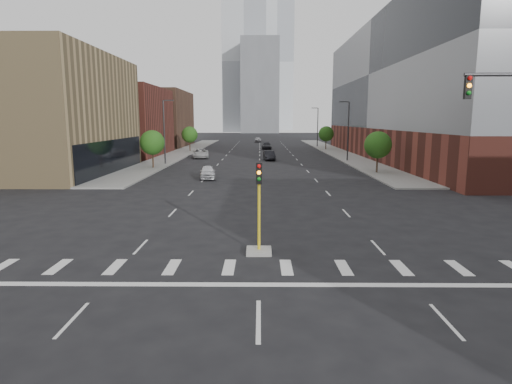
{
  "coord_description": "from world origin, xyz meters",
  "views": [
    {
      "loc": [
        0.04,
        -10.83,
        6.36
      ],
      "look_at": [
        -0.17,
        11.91,
        2.5
      ],
      "focal_mm": 30.0,
      "sensor_mm": 36.0,
      "label": 1
    }
  ],
  "objects_px": {
    "car_near_left": "(208,172)",
    "car_far_left": "(201,153)",
    "median_traffic_signal": "(259,234)",
    "car_deep_right": "(267,146)",
    "car_distant": "(258,140)",
    "car_mid_right": "(269,155)"
  },
  "relations": [
    {
      "from": "car_deep_right",
      "to": "car_mid_right",
      "type": "bearing_deg",
      "value": -90.37
    },
    {
      "from": "car_near_left",
      "to": "car_far_left",
      "type": "distance_m",
      "value": 25.71
    },
    {
      "from": "car_distant",
      "to": "car_far_left",
      "type": "bearing_deg",
      "value": -97.11
    },
    {
      "from": "median_traffic_signal",
      "to": "car_distant",
      "type": "xyz_separation_m",
      "value": [
        -0.54,
        102.15,
        -0.24
      ]
    },
    {
      "from": "median_traffic_signal",
      "to": "car_mid_right",
      "type": "height_order",
      "value": "median_traffic_signal"
    },
    {
      "from": "car_far_left",
      "to": "car_mid_right",
      "type": "bearing_deg",
      "value": -26.34
    },
    {
      "from": "median_traffic_signal",
      "to": "car_near_left",
      "type": "height_order",
      "value": "median_traffic_signal"
    },
    {
      "from": "car_far_left",
      "to": "car_deep_right",
      "type": "relative_size",
      "value": 1.12
    },
    {
      "from": "median_traffic_signal",
      "to": "car_near_left",
      "type": "relative_size",
      "value": 1.05
    },
    {
      "from": "median_traffic_signal",
      "to": "car_distant",
      "type": "bearing_deg",
      "value": 90.3
    },
    {
      "from": "car_deep_right",
      "to": "car_distant",
      "type": "xyz_separation_m",
      "value": [
        -2.04,
        29.16,
        0.0
      ]
    },
    {
      "from": "car_mid_right",
      "to": "car_far_left",
      "type": "bearing_deg",
      "value": 155.54
    },
    {
      "from": "car_near_left",
      "to": "car_mid_right",
      "type": "relative_size",
      "value": 0.92
    },
    {
      "from": "median_traffic_signal",
      "to": "car_near_left",
      "type": "bearing_deg",
      "value": 102.11
    },
    {
      "from": "median_traffic_signal",
      "to": "car_mid_right",
      "type": "bearing_deg",
      "value": 88.2
    },
    {
      "from": "car_mid_right",
      "to": "car_deep_right",
      "type": "relative_size",
      "value": 0.91
    },
    {
      "from": "car_near_left",
      "to": "car_distant",
      "type": "bearing_deg",
      "value": 79.21
    },
    {
      "from": "car_near_left",
      "to": "car_deep_right",
      "type": "xyz_separation_m",
      "value": [
        7.16,
        46.59,
        0.01
      ]
    },
    {
      "from": "car_distant",
      "to": "car_mid_right",
      "type": "bearing_deg",
      "value": -84.44
    },
    {
      "from": "median_traffic_signal",
      "to": "car_deep_right",
      "type": "bearing_deg",
      "value": 88.82
    },
    {
      "from": "car_deep_right",
      "to": "car_distant",
      "type": "relative_size",
      "value": 1.17
    },
    {
      "from": "car_mid_right",
      "to": "median_traffic_signal",
      "type": "bearing_deg",
      "value": -96.94
    }
  ]
}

